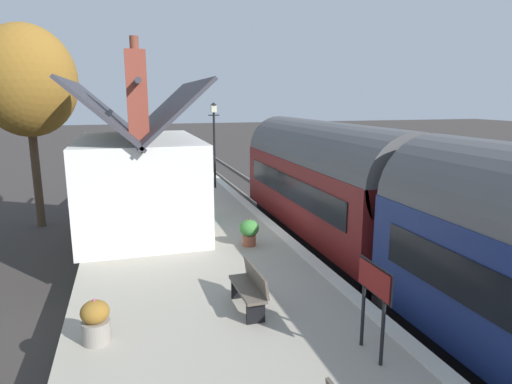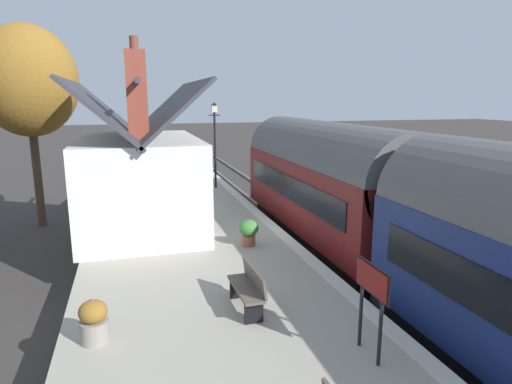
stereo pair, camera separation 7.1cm
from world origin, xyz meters
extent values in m
plane|color=#383330|center=(0.00, 0.00, 0.00)|extent=(160.00, 160.00, 0.00)
cube|color=#A39B8C|center=(0.00, 4.00, 0.47)|extent=(32.00, 5.99, 0.94)
cube|color=beige|center=(0.00, 1.18, 0.95)|extent=(32.00, 0.36, 0.02)
cube|color=gray|center=(0.00, -1.62, 0.07)|extent=(52.00, 0.08, 0.14)
cube|color=gray|center=(0.00, -0.18, 0.07)|extent=(52.00, 0.08, 0.14)
cube|color=black|center=(0.90, -0.90, 0.35)|extent=(8.99, 2.29, 0.70)
cube|color=maroon|center=(0.90, -0.90, 1.85)|extent=(9.77, 2.70, 2.30)
cylinder|color=#515154|center=(0.90, -0.90, 3.00)|extent=(9.77, 2.65, 2.65)
cube|color=black|center=(0.90, 0.47, 2.14)|extent=(8.30, 0.03, 0.80)
cylinder|color=black|center=(3.83, -0.90, 0.35)|extent=(0.70, 2.16, 0.70)
cylinder|color=black|center=(-2.03, -0.90, 0.35)|extent=(0.70, 2.16, 0.70)
cube|color=black|center=(5.81, -0.90, 2.25)|extent=(0.04, 2.16, 0.90)
cylinder|color=#F2EDCC|center=(5.83, -0.90, 1.27)|extent=(0.06, 0.24, 0.24)
cube|color=red|center=(5.87, -0.90, 0.82)|extent=(0.16, 2.56, 0.24)
cylinder|color=black|center=(-6.25, -0.90, 0.35)|extent=(0.70, 2.16, 0.70)
cube|color=white|center=(1.67, 5.30, 2.40)|extent=(5.96, 3.67, 2.91)
cube|color=#38383F|center=(1.67, 4.38, 4.68)|extent=(6.46, 2.09, 1.90)
cube|color=#38383F|center=(1.67, 6.21, 4.68)|extent=(6.46, 2.09, 1.90)
cylinder|color=#38383F|center=(1.67, 5.30, 5.51)|extent=(6.46, 0.16, 0.16)
cube|color=brown|center=(0.18, 5.30, 5.12)|extent=(0.56, 0.56, 2.53)
cylinder|color=brown|center=(0.18, 5.30, 6.56)|extent=(0.24, 0.24, 0.36)
cube|color=teal|center=(1.60, 3.44, 1.99)|extent=(0.90, 0.06, 2.10)
cube|color=teal|center=(0.20, 3.44, 2.64)|extent=(0.80, 0.05, 1.10)
cube|color=teal|center=(3.00, 3.44, 2.64)|extent=(0.80, 0.05, 1.10)
cube|color=brown|center=(-4.98, 3.54, 1.39)|extent=(1.41, 0.43, 0.06)
cube|color=brown|center=(-4.97, 3.36, 1.62)|extent=(1.40, 0.13, 0.40)
cube|color=black|center=(-5.54, 3.53, 1.16)|extent=(0.07, 0.36, 0.44)
cube|color=black|center=(-4.42, 3.55, 1.16)|extent=(0.07, 0.36, 0.44)
cube|color=brown|center=(8.86, 3.31, 1.39)|extent=(1.41, 0.43, 0.06)
cube|color=brown|center=(8.86, 3.13, 1.62)|extent=(1.40, 0.14, 0.40)
cube|color=black|center=(8.31, 3.32, 1.16)|extent=(0.07, 0.36, 0.44)
cube|color=black|center=(9.42, 3.30, 1.16)|extent=(0.07, 0.36, 0.44)
cube|color=brown|center=(10.89, 3.55, 1.39)|extent=(1.40, 0.41, 0.06)
cube|color=brown|center=(10.88, 3.37, 1.62)|extent=(1.40, 0.12, 0.40)
cube|color=black|center=(10.33, 3.56, 1.16)|extent=(0.06, 0.36, 0.44)
cube|color=black|center=(11.45, 3.55, 1.16)|extent=(0.06, 0.36, 0.44)
cylinder|color=#9E5138|center=(-1.21, 2.44, 1.10)|extent=(0.38, 0.38, 0.32)
ellipsoid|color=#3D8438|center=(-1.21, 2.44, 1.46)|extent=(0.57, 0.57, 0.48)
cone|color=#CB223F|center=(-1.21, 2.44, 1.66)|extent=(0.10, 0.10, 0.23)
cylinder|color=gray|center=(-5.37, 6.35, 1.14)|extent=(0.48, 0.48, 0.39)
ellipsoid|color=olive|center=(-5.37, 6.35, 1.50)|extent=(0.49, 0.49, 0.40)
cone|color=#BD456F|center=(-5.37, 6.35, 1.67)|extent=(0.12, 0.12, 0.19)
cube|color=#9E5138|center=(6.99, 2.88, 1.14)|extent=(0.96, 0.32, 0.39)
ellipsoid|color=#3D8438|center=(6.99, 2.88, 1.45)|extent=(0.87, 0.29, 0.29)
cylinder|color=black|center=(7.27, 1.74, 2.71)|extent=(0.10, 0.10, 3.54)
cylinder|color=black|center=(7.27, 1.74, 4.33)|extent=(0.05, 0.50, 0.05)
cube|color=beige|center=(7.27, 1.74, 4.62)|extent=(0.24, 0.24, 0.32)
cone|color=black|center=(7.27, 1.74, 4.84)|extent=(0.32, 0.32, 0.14)
cylinder|color=black|center=(-7.36, 2.00, 1.49)|extent=(0.06, 0.06, 1.10)
cylinder|color=black|center=(-6.76, 2.00, 1.49)|extent=(0.06, 0.06, 1.10)
cube|color=maroon|center=(-7.06, 2.00, 2.26)|extent=(0.90, 0.06, 0.44)
cube|color=black|center=(-7.06, 2.00, 2.26)|extent=(0.96, 0.03, 0.50)
cylinder|color=#4C3828|center=(6.20, 9.16, 2.12)|extent=(0.32, 0.32, 4.25)
ellipsoid|color=olive|center=(6.20, 9.16, 5.73)|extent=(3.37, 3.69, 4.24)
camera|label=1|loc=(-12.77, 5.66, 5.07)|focal=30.79mm
camera|label=2|loc=(-12.79, 5.59, 5.07)|focal=30.79mm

